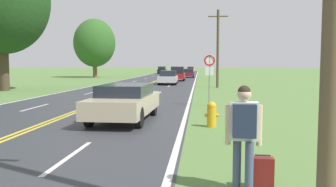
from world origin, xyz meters
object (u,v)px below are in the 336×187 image
(traffic_sign, at_px, (210,67))
(tree_left_verge, at_px, (2,0))
(fire_hydrant, at_px, (212,114))
(car_champagne_sedan_approaching, at_px, (125,101))
(car_white_hatchback_horizon, at_px, (191,70))
(car_red_suv_mid_far, at_px, (178,73))
(car_black_van_distant, at_px, (162,70))
(car_silver_sedan_mid_near, at_px, (168,77))
(hitchhiker_person, at_px, (244,127))
(car_maroon_sedan_receding, at_px, (189,73))
(suitcase, at_px, (262,173))
(tree_mid_treeline, at_px, (95,43))

(traffic_sign, height_order, tree_left_verge, tree_left_verge)
(fire_hydrant, bearing_deg, car_champagne_sedan_approaching, 161.09)
(tree_left_verge, bearing_deg, car_white_hatchback_horizon, 77.82)
(fire_hydrant, xyz_separation_m, car_red_suv_mid_far, (-3.24, 33.99, 0.52))
(car_black_van_distant, bearing_deg, car_silver_sedan_mid_near, -173.98)
(fire_hydrant, xyz_separation_m, tree_left_verge, (-16.13, 15.29, 6.79))
(car_red_suv_mid_far, bearing_deg, hitchhiker_person, 4.57)
(fire_hydrant, distance_m, car_red_suv_mid_far, 34.15)
(hitchhiker_person, distance_m, car_black_van_distant, 75.16)
(car_white_hatchback_horizon, bearing_deg, fire_hydrant, 3.61)
(fire_hydrant, xyz_separation_m, car_maroon_sedan_receding, (-2.24, 46.08, 0.27))
(fire_hydrant, xyz_separation_m, traffic_sign, (0.09, 6.14, 1.55))
(fire_hydrant, height_order, car_silver_sedan_mid_near, car_silver_sedan_mid_near)
(suitcase, bearing_deg, tree_left_verge, 41.55)
(tree_mid_treeline, xyz_separation_m, car_red_suv_mid_far, (14.20, -10.63, -4.61))
(fire_hydrant, relative_size, car_white_hatchback_horizon, 0.22)
(suitcase, height_order, car_champagne_sedan_approaching, car_champagne_sedan_approaching)
(car_maroon_sedan_receding, bearing_deg, tree_mid_treeline, -85.96)
(tree_left_verge, xyz_separation_m, tree_mid_treeline, (-1.31, 29.33, -1.65))
(car_maroon_sedan_receding, bearing_deg, suitcase, 1.74)
(tree_left_verge, distance_m, car_white_hatchback_horizon, 64.07)
(hitchhiker_person, height_order, tree_left_verge, tree_left_verge)
(hitchhiker_person, relative_size, car_silver_sedan_mid_near, 0.38)
(car_maroon_sedan_receding, relative_size, car_white_hatchback_horizon, 1.16)
(suitcase, height_order, car_red_suv_mid_far, car_red_suv_mid_far)
(traffic_sign, bearing_deg, tree_mid_treeline, 114.49)
(car_silver_sedan_mid_near, relative_size, car_white_hatchback_horizon, 1.17)
(car_champagne_sedan_approaching, relative_size, car_red_suv_mid_far, 1.10)
(car_silver_sedan_mid_near, bearing_deg, suitcase, 6.78)
(car_champagne_sedan_approaching, bearing_deg, tree_mid_treeline, -160.10)
(suitcase, distance_m, car_maroon_sedan_receding, 52.20)
(hitchhiker_person, height_order, car_red_suv_mid_far, car_red_suv_mid_far)
(traffic_sign, relative_size, car_white_hatchback_horizon, 0.66)
(tree_left_verge, height_order, car_silver_sedan_mid_near, tree_left_verge)
(traffic_sign, distance_m, tree_mid_treeline, 42.44)
(traffic_sign, bearing_deg, tree_left_verge, 150.57)
(traffic_sign, relative_size, car_champagne_sedan_approaching, 0.54)
(hitchhiker_person, bearing_deg, car_champagne_sedan_approaching, 29.45)
(hitchhiker_person, relative_size, car_black_van_distant, 0.42)
(fire_hydrant, distance_m, traffic_sign, 6.33)
(fire_hydrant, relative_size, car_champagne_sedan_approaching, 0.18)
(tree_mid_treeline, xyz_separation_m, car_white_hatchback_horizon, (14.76, 32.98, -4.76))
(hitchhiker_person, height_order, car_champagne_sedan_approaching, hitchhiker_person)
(car_red_suv_mid_far, bearing_deg, car_silver_sedan_mid_near, -4.23)
(fire_hydrant, height_order, car_maroon_sedan_receding, car_maroon_sedan_receding)
(car_red_suv_mid_far, height_order, car_black_van_distant, car_red_suv_mid_far)
(car_maroon_sedan_receding, bearing_deg, hitchhiker_person, 1.36)
(fire_hydrant, height_order, car_red_suv_mid_far, car_red_suv_mid_far)
(car_white_hatchback_horizon, bearing_deg, car_black_van_distant, -32.69)
(suitcase, bearing_deg, car_champagne_sedan_approaching, 32.00)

